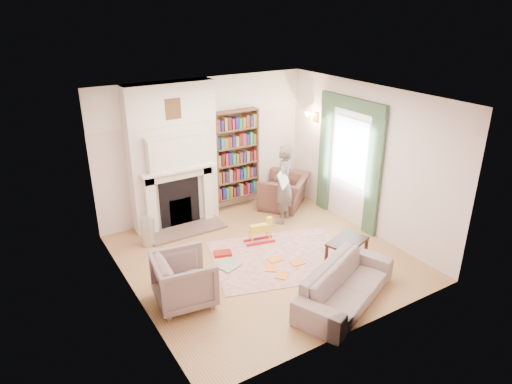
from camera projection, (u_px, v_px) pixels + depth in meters
floor at (263, 257)px, 7.97m from camera, size 4.50×4.50×0.00m
ceiling at (265, 97)px, 6.88m from camera, size 4.50×4.50×0.00m
wall_back at (204, 148)px, 9.19m from camera, size 4.50×0.00×4.50m
wall_front at (361, 240)px, 5.66m from camera, size 4.50×0.00×4.50m
wall_left at (128, 214)px, 6.34m from camera, size 0.00×4.50×4.50m
wall_right at (366, 160)px, 8.51m from camera, size 0.00×4.50×4.50m
fireplace at (173, 157)px, 8.68m from camera, size 1.70×0.58×2.80m
bookcase at (236, 155)px, 9.49m from camera, size 1.00×0.24×1.85m
window at (351, 152)px, 8.79m from camera, size 0.02×0.90×1.30m
curtain_left at (374, 175)px, 8.32m from camera, size 0.07×0.32×2.40m
curtain_right at (325, 155)px, 9.43m from camera, size 0.07×0.32×2.40m
pelmet at (353, 104)px, 8.41m from camera, size 0.09×1.70×0.24m
wall_sconce at (308, 118)px, 9.39m from camera, size 0.20×0.24×0.24m
rug at (280, 258)px, 7.94m from camera, size 2.72×2.36×0.01m
armchair_reading at (284, 191)px, 9.84m from camera, size 1.38×1.36×0.68m
armchair_left at (184, 280)px, 6.65m from camera, size 0.94×0.92×0.77m
sofa at (346, 285)px, 6.71m from camera, size 2.09×1.47×0.57m
man_reading at (283, 184)px, 8.97m from camera, size 0.70×0.67×1.61m
newspaper at (283, 178)px, 8.66m from camera, size 0.42×0.38×0.30m
coffee_table at (346, 252)px, 7.69m from camera, size 0.80×0.64×0.45m
paraffin_heater at (148, 232)px, 8.26m from camera, size 0.25×0.25×0.55m
rocking_horse at (259, 231)px, 8.36m from camera, size 0.59×0.33×0.49m
board_game at (228, 265)px, 7.68m from camera, size 0.45×0.45×0.03m
game_box_lid at (223, 253)px, 8.02m from camera, size 0.35×0.28×0.05m
comic_annuals at (281, 266)px, 7.67m from camera, size 0.75×0.71×0.02m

